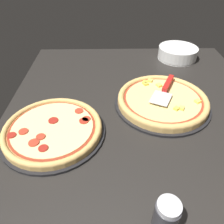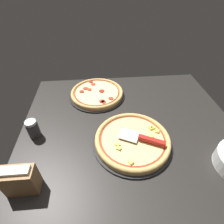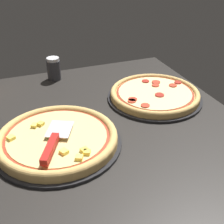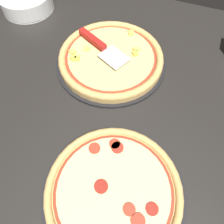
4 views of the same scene
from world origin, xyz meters
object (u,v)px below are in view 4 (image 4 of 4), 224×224
at_px(pizza_front, 111,57).
at_px(plate_stack, 27,1).
at_px(serving_spatula, 97,43).
at_px(pizza_back, 114,191).

height_order(pizza_front, plate_stack, plate_stack).
relative_size(serving_spatula, plate_stack, 1.01).
distance_m(pizza_back, plate_stack, 0.88).
bearing_deg(plate_stack, pizza_back, 135.59).
height_order(pizza_front, serving_spatula, serving_spatula).
bearing_deg(pizza_front, plate_stack, -21.41).
distance_m(pizza_back, serving_spatula, 0.52).
xyz_separation_m(pizza_front, serving_spatula, (0.06, -0.03, 0.03)).
relative_size(pizza_back, serving_spatula, 1.58).
bearing_deg(pizza_back, serving_spatula, -63.44).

